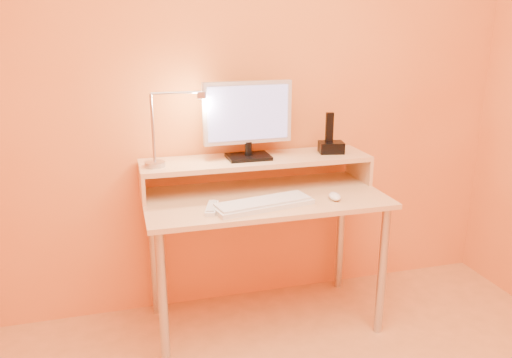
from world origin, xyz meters
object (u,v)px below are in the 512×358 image
object	(u,v)px
monitor_panel	(248,113)
phone_dock	(331,147)
lamp_base	(155,164)
keyboard	(263,205)
mouse	(335,196)
remote_control	(212,208)

from	to	relation	value
monitor_panel	phone_dock	distance (m)	0.51
monitor_panel	lamp_base	distance (m)	0.53
phone_dock	keyboard	xyz separation A→B (m)	(-0.47, -0.30, -0.18)
lamp_base	mouse	world-z (taller)	lamp_base
monitor_panel	phone_dock	xyz separation A→B (m)	(0.46, -0.01, -0.21)
lamp_base	phone_dock	bearing A→B (deg)	1.82
remote_control	lamp_base	bearing A→B (deg)	149.76
phone_dock	monitor_panel	bearing A→B (deg)	-169.84
phone_dock	lamp_base	bearing A→B (deg)	-166.78
mouse	remote_control	world-z (taller)	mouse
lamp_base	mouse	bearing A→B (deg)	-17.60
remote_control	monitor_panel	bearing A→B (deg)	66.54
monitor_panel	remote_control	bearing A→B (deg)	-133.23
monitor_panel	phone_dock	size ratio (longest dim) A/B	3.55
keyboard	mouse	bearing A→B (deg)	-10.20
remote_control	mouse	bearing A→B (deg)	15.72
phone_dock	remote_control	distance (m)	0.79
monitor_panel	phone_dock	bearing A→B (deg)	-3.81
lamp_base	keyboard	distance (m)	0.57
monitor_panel	remote_control	size ratio (longest dim) A/B	2.63
lamp_base	phone_dock	distance (m)	0.94
monitor_panel	keyboard	world-z (taller)	monitor_panel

